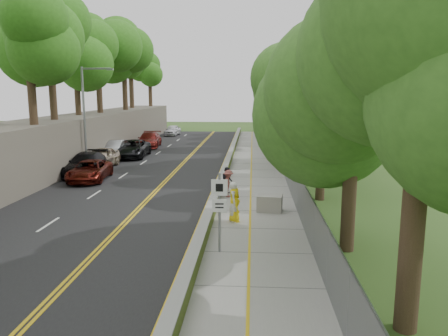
{
  "coord_description": "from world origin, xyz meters",
  "views": [
    {
      "loc": [
        2.27,
        -19.0,
        6.17
      ],
      "look_at": [
        0.5,
        8.0,
        1.4
      ],
      "focal_mm": 35.0,
      "sensor_mm": 36.0,
      "label": 1
    }
  ],
  "objects": [
    {
      "name": "car_3",
      "position": [
        -10.02,
        12.15,
        0.85
      ],
      "size": [
        2.7,
        5.77,
        1.63
      ],
      "primitive_type": "imported",
      "rotation": [
        0.0,
        0.0,
        0.08
      ],
      "color": "black",
      "rests_on": "road"
    },
    {
      "name": "painter_0",
      "position": [
        1.45,
        1.0,
        0.87
      ],
      "size": [
        0.75,
        0.93,
        1.64
      ],
      "primitive_type": "imported",
      "rotation": [
        0.0,
        0.0,
        1.9
      ],
      "color": "yellow",
      "rests_on": "sidewalk"
    },
    {
      "name": "chainlink_fence",
      "position": [
        4.65,
        15.0,
        1.0
      ],
      "size": [
        0.04,
        66.0,
        2.0
      ],
      "primitive_type": "cube",
      "color": "slate",
      "rests_on": "ground"
    },
    {
      "name": "car_8",
      "position": [
        -9.0,
        41.66,
        0.77
      ],
      "size": [
        2.05,
        4.38,
        1.45
      ],
      "primitive_type": "imported",
      "rotation": [
        0.0,
        0.0,
        -0.08
      ],
      "color": "white",
      "rests_on": "road"
    },
    {
      "name": "streetlight",
      "position": [
        -10.46,
        14.0,
        4.64
      ],
      "size": [
        2.52,
        0.22,
        8.0
      ],
      "color": "gray",
      "rests_on": "ground"
    },
    {
      "name": "construction_barrel",
      "position": [
        4.3,
        20.34,
        0.53
      ],
      "size": [
        0.58,
        0.58,
        0.96
      ],
      "primitive_type": "cylinder",
      "color": "#FD5F05",
      "rests_on": "sidewalk"
    },
    {
      "name": "sidewalk",
      "position": [
        2.55,
        15.0,
        0.03
      ],
      "size": [
        4.2,
        66.0,
        0.05
      ],
      "primitive_type": "cube",
      "color": "gray",
      "rests_on": "ground"
    },
    {
      "name": "painter_3",
      "position": [
        0.89,
        5.93,
        0.85
      ],
      "size": [
        0.73,
        1.11,
        1.61
      ],
      "primitive_type": "imported",
      "rotation": [
        0.0,
        0.0,
        1.43
      ],
      "color": "#914941",
      "rests_on": "sidewalk"
    },
    {
      "name": "trees_embankment",
      "position": [
        -13.0,
        15.0,
        10.5
      ],
      "size": [
        6.4,
        66.0,
        13.0
      ],
      "primitive_type": null,
      "color": "#38801E",
      "rests_on": "rock_embankment"
    },
    {
      "name": "car_6",
      "position": [
        -9.0,
        20.97,
        0.85
      ],
      "size": [
        2.9,
        5.92,
        1.62
      ],
      "primitive_type": "imported",
      "rotation": [
        0.0,
        0.0,
        0.04
      ],
      "color": "black",
      "rests_on": "road"
    },
    {
      "name": "jersey_barrier",
      "position": [
        0.25,
        15.0,
        0.3
      ],
      "size": [
        0.42,
        66.0,
        0.6
      ],
      "primitive_type": "cube",
      "color": "#A1D81F",
      "rests_on": "ground"
    },
    {
      "name": "painter_2",
      "position": [
        0.75,
        7.07,
        0.84
      ],
      "size": [
        0.86,
        0.94,
        1.58
      ],
      "primitive_type": "imported",
      "rotation": [
        0.0,
        0.0,
        1.99
      ],
      "color": "black",
      "rests_on": "sidewalk"
    },
    {
      "name": "car_2",
      "position": [
        -9.0,
        10.13,
        0.73
      ],
      "size": [
        2.74,
        5.18,
        1.39
      ],
      "primitive_type": "imported",
      "rotation": [
        0.0,
        0.0,
        0.09
      ],
      "color": "#59150E",
      "rests_on": "road"
    },
    {
      "name": "car_7",
      "position": [
        -9.15,
        28.45,
        0.86
      ],
      "size": [
        2.79,
        5.83,
        1.64
      ],
      "primitive_type": "imported",
      "rotation": [
        0.0,
        0.0,
        0.09
      ],
      "color": "maroon",
      "rests_on": "road"
    },
    {
      "name": "car_5",
      "position": [
        -10.58,
        20.27,
        0.87
      ],
      "size": [
        1.93,
        5.07,
        1.65
      ],
      "primitive_type": "imported",
      "rotation": [
        0.0,
        0.0,
        0.04
      ],
      "color": "#9A9DA0",
      "rests_on": "road"
    },
    {
      "name": "concrete_block",
      "position": [
        3.2,
        3.0,
        0.47
      ],
      "size": [
        1.39,
        1.12,
        0.84
      ],
      "primitive_type": "cube",
      "rotation": [
        0.0,
        0.0,
        -0.15
      ],
      "color": "gray",
      "rests_on": "sidewalk"
    },
    {
      "name": "signpost",
      "position": [
        1.05,
        -3.02,
        1.96
      ],
      "size": [
        0.62,
        0.09,
        3.1
      ],
      "color": "gray",
      "rests_on": "sidewalk"
    },
    {
      "name": "trees_fenceside",
      "position": [
        7.0,
        15.0,
        7.0
      ],
      "size": [
        7.0,
        66.0,
        14.0
      ],
      "primitive_type": null,
      "color": "#46812B",
      "rests_on": "ground"
    },
    {
      "name": "ground",
      "position": [
        0.0,
        0.0,
        0.0
      ],
      "size": [
        140.0,
        140.0,
        0.0
      ],
      "primitive_type": "plane",
      "color": "#33511E",
      "rests_on": "ground"
    },
    {
      "name": "painter_1",
      "position": [
        1.45,
        1.0,
        1.01
      ],
      "size": [
        0.54,
        0.75,
        1.92
      ],
      "primitive_type": "imported",
      "rotation": [
        0.0,
        0.0,
        1.45
      ],
      "color": "white",
      "rests_on": "sidewalk"
    },
    {
      "name": "road",
      "position": [
        -5.4,
        15.0,
        0.02
      ],
      "size": [
        11.2,
        66.0,
        0.04
      ],
      "primitive_type": "cube",
      "color": "black",
      "rests_on": "ground"
    },
    {
      "name": "rock_embankment",
      "position": [
        -13.5,
        15.0,
        2.0
      ],
      "size": [
        5.0,
        66.0,
        4.0
      ],
      "primitive_type": "cube",
      "color": "#595147",
      "rests_on": "ground"
    },
    {
      "name": "car_4",
      "position": [
        -9.93,
        15.14,
        0.86
      ],
      "size": [
        2.07,
        4.86,
        1.64
      ],
      "primitive_type": "imported",
      "rotation": [
        0.0,
        0.0,
        -0.03
      ],
      "color": "#BFA98F",
      "rests_on": "road"
    },
    {
      "name": "person_far",
      "position": [
        4.18,
        20.76,
        1.01
      ],
      "size": [
        1.17,
        0.59,
        1.92
      ],
      "primitive_type": "imported",
      "rotation": [
        0.0,
        0.0,
        3.25
      ],
      "color": "black",
      "rests_on": "sidewalk"
    }
  ]
}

